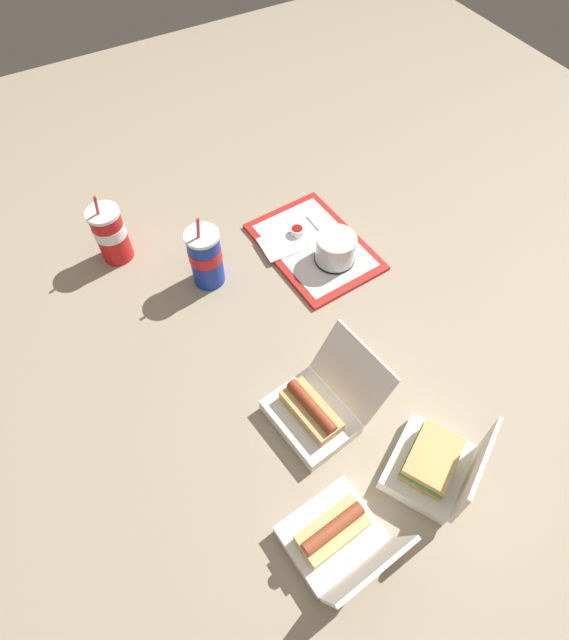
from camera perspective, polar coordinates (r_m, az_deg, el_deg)
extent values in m
plane|color=gray|center=(1.28, 0.32, -1.67)|extent=(3.20, 3.20, 0.00)
cube|color=red|center=(1.46, 3.40, 8.38)|extent=(0.39, 0.29, 0.01)
cube|color=white|center=(1.45, 3.41, 8.55)|extent=(0.34, 0.24, 0.00)
cylinder|color=black|center=(1.42, 5.73, 7.02)|extent=(0.11, 0.11, 0.01)
cylinder|color=#512D19|center=(1.40, 5.83, 7.89)|extent=(0.09, 0.09, 0.06)
cylinder|color=silver|center=(1.39, 5.87, 8.17)|extent=(0.11, 0.11, 0.08)
cylinder|color=white|center=(1.47, 1.45, 10.09)|extent=(0.04, 0.04, 0.02)
cylinder|color=#9E140F|center=(1.46, 1.46, 10.36)|extent=(0.03, 0.03, 0.01)
cube|color=white|center=(1.45, -0.64, 8.55)|extent=(0.11, 0.11, 0.00)
cube|color=white|center=(1.50, 3.85, 10.57)|extent=(0.11, 0.01, 0.00)
cube|color=white|center=(1.15, 2.97, -11.06)|extent=(0.21, 0.17, 0.04)
cube|color=white|center=(1.11, 7.73, -5.97)|extent=(0.20, 0.11, 0.13)
cube|color=tan|center=(1.12, 3.05, -10.33)|extent=(0.16, 0.09, 0.03)
cylinder|color=brown|center=(1.10, 3.10, -9.82)|extent=(0.15, 0.05, 0.03)
cylinder|color=yellow|center=(1.09, 3.12, -9.62)|extent=(0.12, 0.02, 0.01)
cube|color=white|center=(1.15, 15.94, -15.80)|extent=(0.22, 0.23, 0.04)
cube|color=white|center=(1.07, 20.94, -15.79)|extent=(0.10, 0.16, 0.15)
cube|color=tan|center=(1.12, 16.30, -15.30)|extent=(0.14, 0.15, 0.02)
cube|color=#4C933D|center=(1.11, 16.50, -15.02)|extent=(0.14, 0.16, 0.01)
cube|color=tan|center=(1.09, 16.70, -14.73)|extent=(0.14, 0.15, 0.02)
cube|color=white|center=(1.08, 5.33, -23.24)|extent=(0.16, 0.19, 0.04)
cube|color=white|center=(0.98, 9.48, -26.33)|extent=(0.05, 0.18, 0.15)
cube|color=#DBB770|center=(1.04, 5.50, -22.85)|extent=(0.08, 0.14, 0.03)
cylinder|color=#9E4728|center=(1.02, 5.61, -22.58)|extent=(0.04, 0.14, 0.03)
cylinder|color=yellow|center=(1.01, 5.65, -22.47)|extent=(0.02, 0.12, 0.01)
cylinder|color=#1938B7|center=(1.34, -8.96, 6.88)|extent=(0.08, 0.08, 0.17)
cylinder|color=red|center=(1.32, -9.08, 7.50)|extent=(0.09, 0.09, 0.04)
cylinder|color=white|center=(1.27, -9.47, 9.48)|extent=(0.09, 0.09, 0.01)
cylinder|color=red|center=(1.24, -9.84, 10.31)|extent=(0.01, 0.01, 0.06)
cylinder|color=red|center=(1.46, -19.17, 9.07)|extent=(0.08, 0.08, 0.16)
cylinder|color=white|center=(1.45, -19.41, 9.68)|extent=(0.09, 0.09, 0.03)
cylinder|color=white|center=(1.41, -20.11, 11.41)|extent=(0.09, 0.09, 0.01)
cylinder|color=red|center=(1.38, -20.70, 12.18)|extent=(0.02, 0.01, 0.06)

